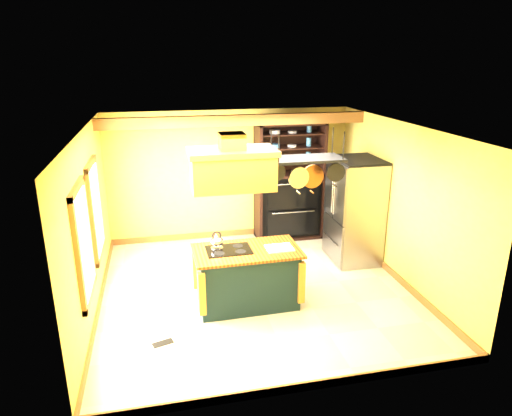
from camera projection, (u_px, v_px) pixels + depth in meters
name	position (u px, v px, depth m)	size (l,w,h in m)	color
floor	(255.00, 290.00, 7.62)	(5.00, 5.00, 0.00)	beige
ceiling	(255.00, 128.00, 6.76)	(5.00, 5.00, 0.00)	white
wall_back	(230.00, 175.00, 9.51)	(5.00, 0.02, 2.70)	#E0C752
wall_front	(305.00, 289.00, 4.88)	(5.00, 0.02, 2.70)	#E0C752
wall_left	(89.00, 226.00, 6.69)	(0.02, 5.00, 2.70)	#E0C752
wall_right	(400.00, 203.00, 7.70)	(0.02, 5.00, 2.70)	#E0C752
ceiling_beam	(236.00, 120.00, 8.37)	(5.00, 0.15, 0.20)	brown
window_near	(84.00, 243.00, 5.94)	(0.06, 1.06, 1.56)	brown
window_far	(96.00, 210.00, 7.23)	(0.06, 1.06, 1.56)	brown
kitchen_island	(247.00, 276.00, 7.06)	(1.64, 0.93, 1.11)	#122829
range_hood	(232.00, 167.00, 6.47)	(1.24, 0.70, 0.80)	#B1812C
pot_rack	(306.00, 165.00, 6.70)	(1.13, 0.53, 0.90)	black
refrigerator	(354.00, 213.00, 8.51)	(0.83, 0.98, 1.92)	gray
hutch	(288.00, 194.00, 9.63)	(1.40, 0.63, 2.47)	black
floor_register	(163.00, 343.00, 6.20)	(0.28, 0.12, 0.01)	black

